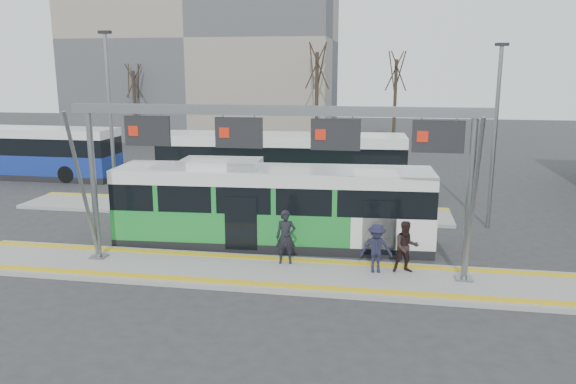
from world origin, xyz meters
name	(u,v)px	position (x,y,z in m)	size (l,w,h in m)	color
ground	(285,276)	(0.00, 0.00, 0.00)	(120.00, 120.00, 0.00)	#2D2D30
platform_main	(285,274)	(0.00, 0.00, 0.07)	(22.00, 3.00, 0.15)	gray
platform_second	(231,208)	(-4.00, 8.00, 0.07)	(20.00, 3.00, 0.15)	gray
tactile_main	(285,271)	(0.00, 0.00, 0.16)	(22.00, 2.65, 0.02)	yellow
tactile_second	(237,201)	(-4.00, 9.15, 0.16)	(20.00, 0.35, 0.02)	yellow
gantry	(275,140)	(-0.35, 0.25, 4.30)	(13.00, 1.68, 5.20)	slate
apartment_block	(206,38)	(-14.00, 36.00, 9.21)	(24.50, 12.50, 18.40)	gray
hero_bus	(272,206)	(-1.06, 3.21, 1.46)	(11.68, 3.08, 3.18)	black
bg_bus_green	(281,165)	(-2.27, 11.70, 1.56)	(12.75, 3.36, 3.16)	black
bg_bus_blue	(23,153)	(-18.42, 13.69, 1.49)	(11.59, 2.71, 3.01)	black
passenger_a	(286,237)	(-0.12, 0.81, 1.04)	(0.65, 0.43, 1.79)	black
passenger_b	(406,247)	(3.75, 0.64, 0.98)	(0.80, 0.63, 1.65)	black
passenger_c	(376,248)	(2.83, 0.48, 0.94)	(1.02, 0.58, 1.57)	#1B1A30
tree_left	(317,66)	(-2.37, 27.45, 6.60)	(1.40, 1.40, 8.70)	#382B21
tree_mid	(396,72)	(3.72, 32.65, 6.19)	(1.40, 1.40, 8.17)	#382B21
tree_far	(133,81)	(-18.24, 29.02, 5.38)	(1.40, 1.40, 7.09)	#382B21
lamp_west	(111,123)	(-8.40, 5.47, 4.22)	(0.50, 0.25, 7.95)	slate
lamp_east	(495,132)	(7.30, 6.94, 3.95)	(0.50, 0.25, 7.42)	slate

